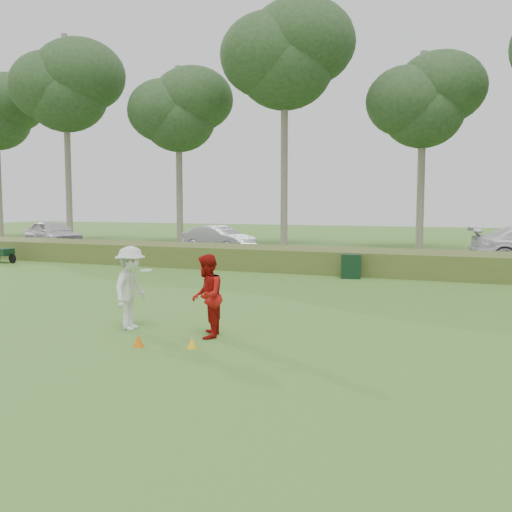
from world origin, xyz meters
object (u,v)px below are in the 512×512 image
at_px(player_red, 207,296).
at_px(car_mid, 219,239).
at_px(utility_cabinet, 351,266).
at_px(cone_yellow, 192,343).
at_px(car_left, 53,234).
at_px(player_white, 131,288).
at_px(cone_orange, 138,341).

xyz_separation_m(player_red, car_mid, (-8.61, 18.05, -0.06)).
bearing_deg(utility_cabinet, car_mid, 128.31).
bearing_deg(cone_yellow, car_left, 137.44).
bearing_deg(player_white, player_red, -100.80).
xyz_separation_m(cone_orange, utility_cabinet, (1.45, 11.49, 0.33)).
relative_size(cone_orange, car_left, 0.05).
xyz_separation_m(utility_cabinet, car_left, (-19.97, 6.74, 0.46)).
bearing_deg(car_left, utility_cabinet, -84.77).
height_order(car_left, car_mid, car_left).
xyz_separation_m(player_white, car_mid, (-6.73, 17.99, -0.12)).
bearing_deg(cone_orange, utility_cabinet, 82.81).
relative_size(cone_yellow, car_left, 0.04).
relative_size(car_left, car_mid, 1.12).
bearing_deg(cone_orange, cone_yellow, 17.12).
bearing_deg(player_red, utility_cabinet, 157.81).
height_order(player_red, car_left, car_left).
bearing_deg(utility_cabinet, cone_yellow, -103.89).
xyz_separation_m(car_left, car_mid, (10.77, 1.02, -0.11)).
bearing_deg(cone_orange, player_white, 129.32).
distance_m(player_red, cone_orange, 1.65).
bearing_deg(cone_orange, car_mid, 111.95).
bearing_deg(utility_cabinet, car_left, 149.79).
relative_size(player_red, car_mid, 0.38).
bearing_deg(player_white, car_mid, 11.53).
height_order(utility_cabinet, car_mid, car_mid).
bearing_deg(player_red, player_white, -110.71).
xyz_separation_m(player_red, utility_cabinet, (0.59, 10.29, -0.41)).
bearing_deg(cone_orange, player_red, 54.49).
height_order(utility_cabinet, car_left, car_left).
relative_size(cone_yellow, car_mid, 0.05).
distance_m(cone_orange, car_mid, 20.77).
relative_size(cone_orange, utility_cabinet, 0.27).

